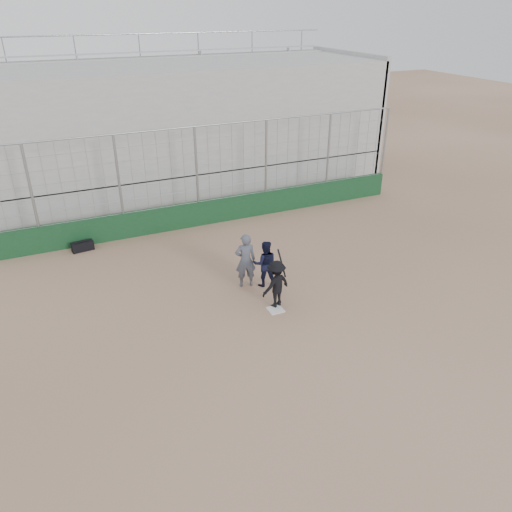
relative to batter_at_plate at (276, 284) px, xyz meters
name	(u,v)px	position (x,y,z in m)	size (l,w,h in m)	color
ground	(275,310)	(-0.11, -0.21, -0.75)	(90.00, 90.00, 0.00)	brown
home_plate	(275,310)	(-0.11, -0.21, -0.74)	(0.44, 0.44, 0.02)	white
backstop	(198,203)	(-0.11, 6.79, 0.21)	(18.10, 0.25, 4.04)	#11351B
bleachers	(162,128)	(-0.11, 11.74, 2.17)	(20.25, 6.70, 6.98)	#9B9B9B
batter_at_plate	(276,284)	(0.00, 0.00, 0.00)	(1.09, 0.84, 1.68)	black
catcher_crouched	(265,271)	(0.22, 1.22, -0.22)	(0.91, 0.80, 1.07)	black
umpire	(246,263)	(-0.34, 1.47, 0.07)	(0.66, 0.43, 1.63)	#484E5B
equipment_bag	(83,246)	(-4.78, 6.30, -0.58)	(0.81, 0.43, 0.37)	black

